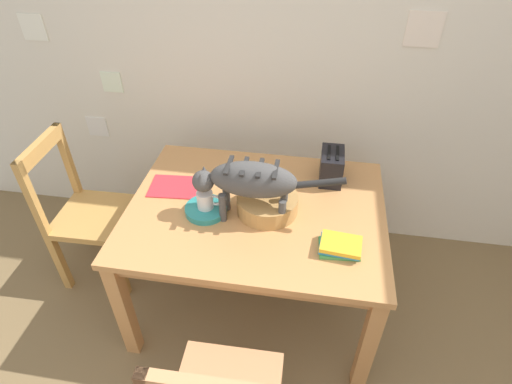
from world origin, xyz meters
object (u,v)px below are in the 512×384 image
at_px(saucer_bowl, 206,209).
at_px(wooden_chair_far, 87,213).
at_px(cat, 250,181).
at_px(coffee_mug, 206,200).
at_px(dining_table, 256,219).
at_px(wicker_basket, 267,203).
at_px(book_stack, 340,246).
at_px(toaster, 331,166).
at_px(magazine, 176,187).

bearing_deg(saucer_bowl, wooden_chair_far, 168.80).
bearing_deg(cat, coffee_mug, 90.00).
distance_m(dining_table, coffee_mug, 0.30).
height_order(saucer_bowl, wicker_basket, wicker_basket).
distance_m(dining_table, saucer_bowl, 0.27).
distance_m(book_stack, toaster, 0.54).
bearing_deg(toaster, wooden_chair_far, -170.97).
bearing_deg(wicker_basket, magazine, 168.06).
relative_size(cat, wicker_basket, 2.34).
height_order(saucer_bowl, coffee_mug, coffee_mug).
bearing_deg(book_stack, coffee_mug, 166.60).
height_order(dining_table, toaster, toaster).
relative_size(dining_table, wicker_basket, 4.26).
height_order(dining_table, coffee_mug, coffee_mug).
height_order(saucer_bowl, wooden_chair_far, wooden_chair_far).
bearing_deg(book_stack, dining_table, 151.24).
xyz_separation_m(toaster, wooden_chair_far, (-1.40, -0.22, -0.34)).
bearing_deg(coffee_mug, wicker_basket, 11.61).
bearing_deg(wooden_chair_far, toaster, 97.72).
distance_m(book_stack, wicker_basket, 0.42).
xyz_separation_m(cat, wicker_basket, (0.08, 0.06, -0.17)).
relative_size(dining_table, book_stack, 6.63).
relative_size(cat, magazine, 2.55).
xyz_separation_m(cat, coffee_mug, (-0.22, -0.00, -0.14)).
bearing_deg(magazine, book_stack, -24.96).
distance_m(saucer_bowl, wooden_chair_far, 0.85).
xyz_separation_m(dining_table, wooden_chair_far, (-1.03, 0.08, -0.18)).
distance_m(cat, book_stack, 0.50).
relative_size(magazine, book_stack, 1.43).
distance_m(coffee_mug, book_stack, 0.68).
xyz_separation_m(dining_table, coffee_mug, (-0.24, -0.07, 0.16)).
relative_size(magazine, wooden_chair_far, 0.30).
bearing_deg(dining_table, book_stack, -28.76).
distance_m(dining_table, cat, 0.31).
bearing_deg(wooden_chair_far, wicker_basket, 83.70).
xyz_separation_m(magazine, book_stack, (0.87, -0.33, 0.02)).
bearing_deg(toaster, dining_table, -140.20).
bearing_deg(wooden_chair_far, cat, 79.93).
bearing_deg(magazine, cat, -25.74).
bearing_deg(magazine, dining_table, -16.38).
relative_size(coffee_mug, toaster, 0.62).
height_order(dining_table, cat, cat).
distance_m(dining_table, wooden_chair_far, 1.05).
distance_m(magazine, wicker_basket, 0.53).
height_order(dining_table, magazine, magazine).
height_order(book_stack, wicker_basket, wicker_basket).
bearing_deg(saucer_bowl, book_stack, -13.33).
distance_m(coffee_mug, toaster, 0.71).
relative_size(wicker_basket, wooden_chair_far, 0.32).
xyz_separation_m(coffee_mug, toaster, (0.60, 0.38, 0.01)).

